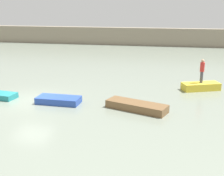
{
  "coord_description": "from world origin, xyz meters",
  "views": [
    {
      "loc": [
        9.0,
        -17.7,
        6.21
      ],
      "look_at": [
        5.02,
        2.35,
        0.47
      ],
      "focal_mm": 48.67,
      "sensor_mm": 36.0,
      "label": 1
    }
  ],
  "objects_px": {
    "rowboat_blue": "(59,100)",
    "rowboat_brown": "(137,106)",
    "person_red_shirt": "(202,70)",
    "rowboat_yellow": "(201,86)"
  },
  "relations": [
    {
      "from": "rowboat_blue",
      "to": "rowboat_brown",
      "type": "xyz_separation_m",
      "value": [
        5.06,
        -0.29,
        0.02
      ]
    },
    {
      "from": "rowboat_yellow",
      "to": "person_red_shirt",
      "type": "height_order",
      "value": "person_red_shirt"
    },
    {
      "from": "rowboat_brown",
      "to": "rowboat_yellow",
      "type": "relative_size",
      "value": 1.36
    },
    {
      "from": "rowboat_yellow",
      "to": "rowboat_blue",
      "type": "bearing_deg",
      "value": -173.74
    },
    {
      "from": "rowboat_brown",
      "to": "rowboat_blue",
      "type": "bearing_deg",
      "value": -163.59
    },
    {
      "from": "rowboat_blue",
      "to": "person_red_shirt",
      "type": "bearing_deg",
      "value": 29.88
    },
    {
      "from": "rowboat_blue",
      "to": "rowboat_brown",
      "type": "relative_size",
      "value": 0.74
    },
    {
      "from": "rowboat_blue",
      "to": "person_red_shirt",
      "type": "distance_m",
      "value": 10.52
    },
    {
      "from": "rowboat_yellow",
      "to": "rowboat_brown",
      "type": "bearing_deg",
      "value": -150.34
    },
    {
      "from": "rowboat_blue",
      "to": "rowboat_brown",
      "type": "height_order",
      "value": "rowboat_brown"
    }
  ]
}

